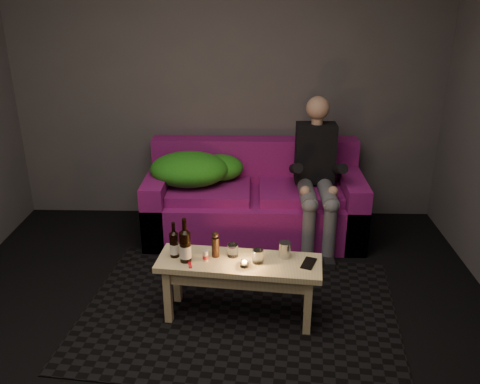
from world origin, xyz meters
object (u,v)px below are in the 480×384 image
object	(u,v)px
beer_bottle_a	(174,244)
beer_bottle_b	(185,246)
steel_cup	(285,250)
person	(317,171)
coffee_table	(239,271)
sofa	(254,202)

from	to	relation	value
beer_bottle_a	beer_bottle_b	world-z (taller)	beer_bottle_b
beer_bottle_b	steel_cup	distance (m)	0.66
person	beer_bottle_a	distance (m)	1.55
person	beer_bottle_b	size ratio (longest dim) A/B	4.12
beer_bottle_a	coffee_table	bearing A→B (deg)	-6.07
person	beer_bottle_a	size ratio (longest dim) A/B	5.07
person	coffee_table	world-z (taller)	person
person	steel_cup	world-z (taller)	person
sofa	beer_bottle_a	world-z (taller)	sofa
sofa	beer_bottle_a	bearing A→B (deg)	-112.91
beer_bottle_b	sofa	bearing A→B (deg)	71.14
person	steel_cup	distance (m)	1.16
coffee_table	steel_cup	xyz separation A→B (m)	(0.30, 0.06, 0.13)
sofa	coffee_table	bearing A→B (deg)	-94.45
coffee_table	beer_bottle_a	world-z (taller)	beer_bottle_a
sofa	beer_bottle_b	distance (m)	1.43
steel_cup	person	bearing A→B (deg)	73.47
coffee_table	beer_bottle_b	xyz separation A→B (m)	(-0.35, -0.02, 0.19)
beer_bottle_b	steel_cup	size ratio (longest dim) A/B	2.85
beer_bottle_a	person	bearing A→B (deg)	46.31
sofa	steel_cup	world-z (taller)	sofa
coffee_table	person	bearing A→B (deg)	61.48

